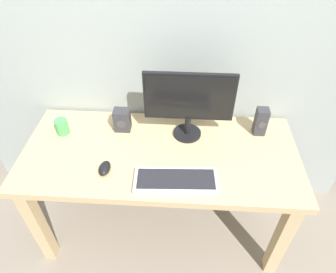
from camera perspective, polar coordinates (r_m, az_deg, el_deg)
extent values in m
plane|color=gray|center=(2.37, -1.19, -16.04)|extent=(6.00, 6.00, 0.00)
cube|color=tan|center=(1.78, -1.52, -3.33)|extent=(1.63, 0.72, 0.04)
cube|color=tan|center=(2.10, -23.57, -15.19)|extent=(0.08, 0.08, 0.72)
cube|color=tan|center=(2.01, 20.80, -17.76)|extent=(0.08, 0.08, 0.72)
cube|color=tan|center=(2.42, -18.68, -3.86)|extent=(0.08, 0.08, 0.72)
cube|color=tan|center=(2.34, 17.87, -5.51)|extent=(0.08, 0.08, 0.72)
cylinder|color=black|center=(1.88, 3.67, 0.64)|extent=(0.17, 0.17, 0.02)
cylinder|color=black|center=(1.83, 3.76, 2.20)|extent=(0.04, 0.04, 0.12)
cube|color=black|center=(1.72, 4.06, 7.56)|extent=(0.52, 0.02, 0.31)
cube|color=black|center=(1.71, 4.05, 7.29)|extent=(0.50, 0.01, 0.28)
cube|color=silver|center=(1.60, 1.52, -8.39)|extent=(0.45, 0.19, 0.03)
cube|color=#232328|center=(1.59, 1.53, -8.06)|extent=(0.42, 0.16, 0.00)
ellipsoid|color=black|center=(1.68, -11.98, -5.92)|extent=(0.07, 0.11, 0.04)
cube|color=#333338|center=(1.92, 17.28, 2.76)|extent=(0.07, 0.07, 0.18)
cylinder|color=#3F3F44|center=(1.89, 17.46, 2.05)|extent=(0.05, 0.00, 0.05)
cube|color=#333338|center=(1.89, -8.72, 3.16)|extent=(0.10, 0.08, 0.15)
cylinder|color=#3F3F44|center=(1.86, -8.94, 2.34)|extent=(0.06, 0.00, 0.06)
cylinder|color=#4CB259|center=(1.97, -19.58, 1.78)|extent=(0.08, 0.08, 0.10)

